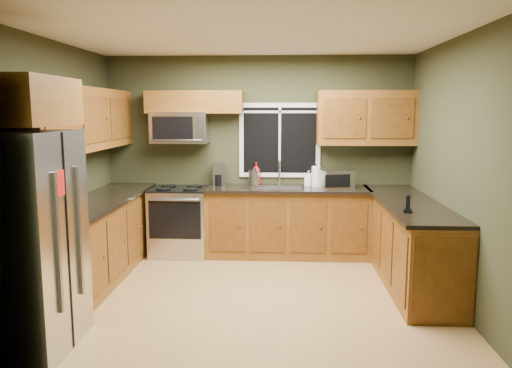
# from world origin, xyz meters

# --- Properties ---
(floor) EXTENTS (4.20, 4.20, 0.00)m
(floor) POSITION_xyz_m (0.00, 0.00, 0.00)
(floor) COLOR #A37B47
(floor) RESTS_ON ground
(ceiling) EXTENTS (4.20, 4.20, 0.00)m
(ceiling) POSITION_xyz_m (0.00, 0.00, 2.70)
(ceiling) COLOR white
(ceiling) RESTS_ON back_wall
(back_wall) EXTENTS (4.20, 0.00, 4.20)m
(back_wall) POSITION_xyz_m (0.00, 1.80, 1.35)
(back_wall) COLOR #30331D
(back_wall) RESTS_ON ground
(front_wall) EXTENTS (4.20, 0.00, 4.20)m
(front_wall) POSITION_xyz_m (0.00, -1.80, 1.35)
(front_wall) COLOR #30331D
(front_wall) RESTS_ON ground
(left_wall) EXTENTS (0.00, 3.60, 3.60)m
(left_wall) POSITION_xyz_m (-2.10, 0.00, 1.35)
(left_wall) COLOR #30331D
(left_wall) RESTS_ON ground
(right_wall) EXTENTS (0.00, 3.60, 3.60)m
(right_wall) POSITION_xyz_m (2.10, 0.00, 1.35)
(right_wall) COLOR #30331D
(right_wall) RESTS_ON ground
(window) EXTENTS (1.12, 0.03, 1.02)m
(window) POSITION_xyz_m (0.30, 1.78, 1.55)
(window) COLOR white
(window) RESTS_ON back_wall
(base_cabinets_left) EXTENTS (0.60, 2.65, 0.90)m
(base_cabinets_left) POSITION_xyz_m (-1.80, 0.48, 0.45)
(base_cabinets_left) COLOR brown
(base_cabinets_left) RESTS_ON ground
(countertop_left) EXTENTS (0.65, 2.65, 0.04)m
(countertop_left) POSITION_xyz_m (-1.78, 0.48, 0.92)
(countertop_left) COLOR black
(countertop_left) RESTS_ON base_cabinets_left
(base_cabinets_back) EXTENTS (2.17, 0.60, 0.90)m
(base_cabinets_back) POSITION_xyz_m (0.42, 1.50, 0.45)
(base_cabinets_back) COLOR brown
(base_cabinets_back) RESTS_ON ground
(countertop_back) EXTENTS (2.17, 0.65, 0.04)m
(countertop_back) POSITION_xyz_m (0.42, 1.48, 0.92)
(countertop_back) COLOR black
(countertop_back) RESTS_ON base_cabinets_back
(base_cabinets_peninsula) EXTENTS (0.60, 2.52, 0.90)m
(base_cabinets_peninsula) POSITION_xyz_m (1.80, 0.54, 0.45)
(base_cabinets_peninsula) COLOR brown
(base_cabinets_peninsula) RESTS_ON ground
(countertop_peninsula) EXTENTS (0.65, 2.50, 0.04)m
(countertop_peninsula) POSITION_xyz_m (1.78, 0.55, 0.92)
(countertop_peninsula) COLOR black
(countertop_peninsula) RESTS_ON base_cabinets_peninsula
(upper_cabinets_left) EXTENTS (0.33, 2.65, 0.72)m
(upper_cabinets_left) POSITION_xyz_m (-1.94, 0.48, 1.86)
(upper_cabinets_left) COLOR brown
(upper_cabinets_left) RESTS_ON left_wall
(upper_cabinets_back_left) EXTENTS (1.30, 0.33, 0.30)m
(upper_cabinets_back_left) POSITION_xyz_m (-0.85, 1.64, 2.07)
(upper_cabinets_back_left) COLOR brown
(upper_cabinets_back_left) RESTS_ON back_wall
(upper_cabinets_back_right) EXTENTS (1.30, 0.33, 0.72)m
(upper_cabinets_back_right) POSITION_xyz_m (1.45, 1.64, 1.86)
(upper_cabinets_back_right) COLOR brown
(upper_cabinets_back_right) RESTS_ON back_wall
(upper_cabinet_over_fridge) EXTENTS (0.72, 0.90, 0.38)m
(upper_cabinet_over_fridge) POSITION_xyz_m (-1.74, -1.30, 2.03)
(upper_cabinet_over_fridge) COLOR brown
(upper_cabinet_over_fridge) RESTS_ON left_wall
(refrigerator) EXTENTS (0.74, 0.90, 1.80)m
(refrigerator) POSITION_xyz_m (-1.74, -1.30, 0.90)
(refrigerator) COLOR #B7B7BC
(refrigerator) RESTS_ON ground
(range) EXTENTS (0.76, 0.69, 0.94)m
(range) POSITION_xyz_m (-1.05, 1.47, 0.47)
(range) COLOR #B7B7BC
(range) RESTS_ON ground
(microwave) EXTENTS (0.76, 0.41, 0.42)m
(microwave) POSITION_xyz_m (-1.05, 1.61, 1.73)
(microwave) COLOR #B7B7BC
(microwave) RESTS_ON back_wall
(sink) EXTENTS (0.60, 0.42, 0.36)m
(sink) POSITION_xyz_m (0.30, 1.49, 0.95)
(sink) COLOR slate
(sink) RESTS_ON countertop_back
(toaster_oven) EXTENTS (0.47, 0.41, 0.25)m
(toaster_oven) POSITION_xyz_m (1.05, 1.40, 1.06)
(toaster_oven) COLOR #B7B7BC
(toaster_oven) RESTS_ON countertop_back
(coffee_maker) EXTENTS (0.21, 0.26, 0.29)m
(coffee_maker) POSITION_xyz_m (-0.53, 1.64, 1.08)
(coffee_maker) COLOR slate
(coffee_maker) RESTS_ON countertop_back
(kettle) EXTENTS (0.19, 0.19, 0.26)m
(kettle) POSITION_xyz_m (-0.05, 1.65, 1.06)
(kettle) COLOR #B7B7BC
(kettle) RESTS_ON countertop_back
(paper_towel_roll) EXTENTS (0.14, 0.14, 0.31)m
(paper_towel_roll) POSITION_xyz_m (0.79, 1.56, 1.08)
(paper_towel_roll) COLOR white
(paper_towel_roll) RESTS_ON countertop_back
(soap_bottle_a) EXTENTS (0.13, 0.13, 0.31)m
(soap_bottle_a) POSITION_xyz_m (-0.02, 1.70, 1.10)
(soap_bottle_a) COLOR red
(soap_bottle_a) RESTS_ON countertop_back
(soap_bottle_b) EXTENTS (0.12, 0.12, 0.21)m
(soap_bottle_b) POSITION_xyz_m (0.70, 1.64, 1.04)
(soap_bottle_b) COLOR white
(soap_bottle_b) RESTS_ON countertop_back
(cordless_phone) EXTENTS (0.10, 0.10, 0.18)m
(cordless_phone) POSITION_xyz_m (1.61, -0.12, 0.99)
(cordless_phone) COLOR black
(cordless_phone) RESTS_ON countertop_peninsula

